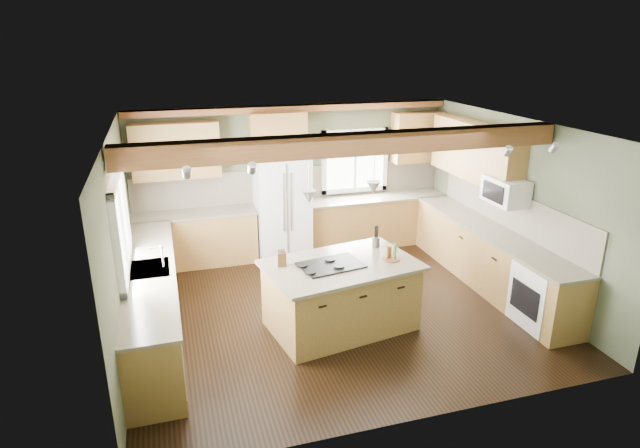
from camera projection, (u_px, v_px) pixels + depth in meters
name	position (u px, v px, depth m)	size (l,w,h in m)	color
floor	(337.00, 308.00, 7.70)	(5.60, 5.60, 0.00)	black
ceiling	(339.00, 127.00, 6.84)	(5.60, 5.60, 0.00)	silver
wall_back	(293.00, 178.00, 9.53)	(5.60, 5.60, 0.00)	#3D4531
wall_left	(120.00, 244.00, 6.51)	(5.00, 5.00, 0.00)	#3D4531
wall_right	(514.00, 205.00, 8.03)	(5.00, 5.00, 0.00)	#3D4531
ceiling_beam	(352.00, 144.00, 6.42)	(5.55, 0.26, 0.26)	brown
soffit_trim	(293.00, 109.00, 9.03)	(5.55, 0.20, 0.10)	brown
backsplash_back	(294.00, 183.00, 9.54)	(5.58, 0.03, 0.58)	brown
backsplash_right	(511.00, 210.00, 8.10)	(0.03, 3.70, 0.58)	brown
base_cab_back_left	(196.00, 239.00, 9.06)	(2.02, 0.60, 0.88)	brown
counter_back_left	(194.00, 214.00, 8.91)	(2.06, 0.64, 0.04)	#4E4639
base_cab_back_right	(376.00, 221.00, 9.95)	(2.62, 0.60, 0.88)	brown
counter_back_right	(376.00, 198.00, 9.79)	(2.66, 0.64, 0.04)	#4E4639
base_cab_left	(153.00, 302.00, 6.92)	(0.60, 3.70, 0.88)	brown
counter_left	(149.00, 270.00, 6.77)	(0.64, 3.74, 0.04)	#4E4639
base_cab_right	(489.00, 259.00, 8.28)	(0.60, 3.70, 0.88)	brown
counter_right	(492.00, 231.00, 8.12)	(0.64, 3.74, 0.04)	#4E4639
upper_cab_back_left	(176.00, 151.00, 8.62)	(1.40, 0.35, 0.90)	brown
upper_cab_over_fridge	(278.00, 133.00, 9.01)	(0.96, 0.35, 0.70)	brown
upper_cab_right	(475.00, 151.00, 8.58)	(0.35, 2.20, 0.90)	brown
upper_cab_back_corner	(417.00, 137.00, 9.78)	(0.90, 0.35, 0.90)	brown
window_left	(119.00, 223.00, 6.48)	(0.04, 1.60, 1.05)	white
window_back	(355.00, 161.00, 9.74)	(1.10, 0.04, 1.00)	white
sink	(149.00, 269.00, 6.77)	(0.50, 0.65, 0.03)	#262628
faucet	(163.00, 257.00, 6.77)	(0.02, 0.02, 0.28)	#B2B2B7
dishwasher	(154.00, 357.00, 5.76)	(0.60, 0.60, 0.84)	white
oven	(544.00, 296.00, 7.10)	(0.60, 0.72, 0.84)	white
microwave	(505.00, 191.00, 7.84)	(0.40, 0.70, 0.38)	white
pendant_left	(309.00, 197.00, 6.39)	(0.18, 0.18, 0.16)	#B2B2B7
pendant_right	(374.00, 188.00, 6.78)	(0.18, 0.18, 0.16)	#B2B2B7
refrigerator	(282.00, 207.00, 9.24)	(0.90, 0.74, 1.80)	white
island	(341.00, 297.00, 7.06)	(1.82, 1.11, 0.88)	brown
island_top	(341.00, 265.00, 6.91)	(1.94, 1.23, 0.04)	#4E4639
cooktop	(331.00, 265.00, 6.84)	(0.79, 0.52, 0.02)	black
knife_block	(282.00, 259.00, 6.81)	(0.11, 0.08, 0.19)	brown
utensil_crock	(376.00, 242.00, 7.43)	(0.11, 0.11, 0.14)	#433C35
bottle_tray	(392.00, 252.00, 6.99)	(0.23, 0.23, 0.21)	brown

